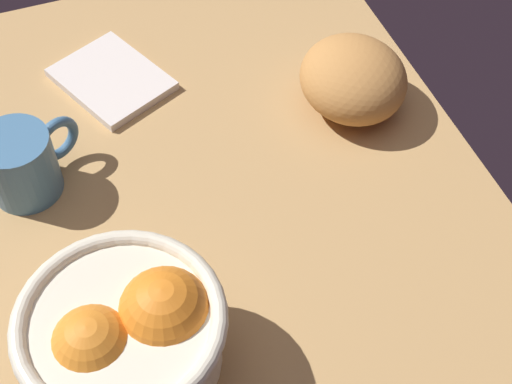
{
  "coord_description": "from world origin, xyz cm",
  "views": [
    {
      "loc": [
        -55.22,
        11.65,
        68.62
      ],
      "look_at": [
        -8.37,
        -5.59,
        5.0
      ],
      "focal_mm": 53.2,
      "sensor_mm": 36.0,
      "label": 1
    }
  ],
  "objects_px": {
    "bread_loaf": "(353,79)",
    "mug": "(23,163)",
    "fruit_bowl": "(128,335)",
    "napkin_folded": "(111,79)"
  },
  "relations": [
    {
      "from": "fruit_bowl",
      "to": "mug",
      "type": "height_order",
      "value": "fruit_bowl"
    },
    {
      "from": "napkin_folded",
      "to": "mug",
      "type": "xyz_separation_m",
      "value": [
        -0.14,
        0.13,
        0.04
      ]
    },
    {
      "from": "fruit_bowl",
      "to": "mug",
      "type": "bearing_deg",
      "value": 12.19
    },
    {
      "from": "bread_loaf",
      "to": "napkin_folded",
      "type": "relative_size",
      "value": 0.99
    },
    {
      "from": "fruit_bowl",
      "to": "bread_loaf",
      "type": "bearing_deg",
      "value": -53.1
    },
    {
      "from": "bread_loaf",
      "to": "mug",
      "type": "xyz_separation_m",
      "value": [
        0.01,
        0.4,
        -0.0
      ]
    },
    {
      "from": "napkin_folded",
      "to": "mug",
      "type": "distance_m",
      "value": 0.19
    },
    {
      "from": "fruit_bowl",
      "to": "napkin_folded",
      "type": "relative_size",
      "value": 1.35
    },
    {
      "from": "fruit_bowl",
      "to": "napkin_folded",
      "type": "bearing_deg",
      "value": -10.05
    },
    {
      "from": "bread_loaf",
      "to": "napkin_folded",
      "type": "distance_m",
      "value": 0.31
    }
  ]
}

